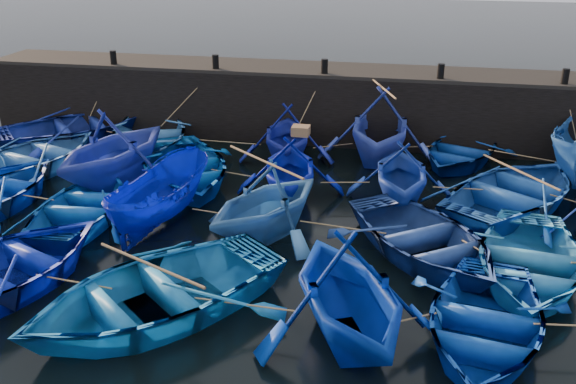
# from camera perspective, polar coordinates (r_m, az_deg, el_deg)

# --- Properties ---
(ground) EXTENTS (120.00, 120.00, 0.00)m
(ground) POSITION_cam_1_polar(r_m,az_deg,el_deg) (15.10, -2.45, -7.07)
(ground) COLOR black
(ground) RESTS_ON ground
(quay_wall) EXTENTS (26.00, 2.50, 2.50)m
(quay_wall) POSITION_cam_1_polar(r_m,az_deg,el_deg) (24.24, 3.49, 7.77)
(quay_wall) COLOR black
(quay_wall) RESTS_ON ground
(quay_top) EXTENTS (26.00, 2.50, 0.12)m
(quay_top) POSITION_cam_1_polar(r_m,az_deg,el_deg) (23.94, 3.57, 10.80)
(quay_top) COLOR black
(quay_top) RESTS_ON quay_wall
(bollard_0) EXTENTS (0.24, 0.24, 0.50)m
(bollard_0) POSITION_cam_1_polar(r_m,az_deg,el_deg) (25.40, -15.27, 11.47)
(bollard_0) COLOR black
(bollard_0) RESTS_ON quay_top
(bollard_1) EXTENTS (0.24, 0.24, 0.50)m
(bollard_1) POSITION_cam_1_polar(r_m,az_deg,el_deg) (23.90, -6.46, 11.44)
(bollard_1) COLOR black
(bollard_1) RESTS_ON quay_top
(bollard_2) EXTENTS (0.24, 0.24, 0.50)m
(bollard_2) POSITION_cam_1_polar(r_m,az_deg,el_deg) (23.00, 3.26, 11.10)
(bollard_2) COLOR black
(bollard_2) RESTS_ON quay_top
(bollard_3) EXTENTS (0.24, 0.24, 0.50)m
(bollard_3) POSITION_cam_1_polar(r_m,az_deg,el_deg) (22.78, 13.42, 10.41)
(bollard_3) COLOR black
(bollard_3) RESTS_ON quay_top
(bollard_4) EXTENTS (0.24, 0.24, 0.50)m
(bollard_4) POSITION_cam_1_polar(r_m,az_deg,el_deg) (23.26, 23.42, 9.42)
(bollard_4) COLOR black
(bollard_4) RESTS_ON quay_top
(boat_0) EXTENTS (6.86, 6.71, 1.16)m
(boat_0) POSITION_cam_1_polar(r_m,az_deg,el_deg) (25.01, -18.55, 5.50)
(boat_0) COLOR navy
(boat_0) RESTS_ON ground
(boat_1) EXTENTS (5.66, 6.59, 1.15)m
(boat_1) POSITION_cam_1_polar(r_m,az_deg,el_deg) (23.31, -12.35, 4.93)
(boat_1) COLOR blue
(boat_1) RESTS_ON ground
(boat_2) EXTENTS (3.89, 4.30, 1.98)m
(boat_2) POSITION_cam_1_polar(r_m,az_deg,el_deg) (21.59, -0.11, 5.20)
(boat_2) COLOR navy
(boat_2) RESTS_ON ground
(boat_3) EXTENTS (4.20, 4.85, 2.52)m
(boat_3) POSITION_cam_1_polar(r_m,az_deg,el_deg) (21.83, 8.18, 5.90)
(boat_3) COLOR blue
(boat_3) RESTS_ON ground
(boat_4) EXTENTS (4.53, 5.23, 0.91)m
(boat_4) POSITION_cam_1_polar(r_m,az_deg,el_deg) (22.35, 15.06, 3.57)
(boat_4) COLOR navy
(boat_4) RESTS_ON ground
(boat_6) EXTENTS (5.13, 6.07, 1.07)m
(boat_6) POSITION_cam_1_polar(r_m,az_deg,el_deg) (22.40, -21.65, 2.98)
(boat_6) COLOR #2A5FA9
(boat_6) RESTS_ON ground
(boat_7) EXTENTS (5.08, 5.54, 2.46)m
(boat_7) POSITION_cam_1_polar(r_m,az_deg,el_deg) (20.23, -15.23, 3.87)
(boat_7) COLOR #2335A1
(boat_7) RESTS_ON ground
(boat_8) EXTENTS (6.08, 6.64, 1.13)m
(boat_8) POSITION_cam_1_polar(r_m,az_deg,el_deg) (20.06, -9.27, 2.20)
(boat_8) COLOR #034DA2
(boat_8) RESTS_ON ground
(boat_9) EXTENTS (3.88, 4.28, 1.95)m
(boat_9) POSITION_cam_1_polar(r_m,az_deg,el_deg) (18.65, 0.21, 2.27)
(boat_9) COLOR #0314A7
(boat_9) RESTS_ON ground
(boat_10) EXTENTS (3.48, 3.94, 1.93)m
(boat_10) POSITION_cam_1_polar(r_m,az_deg,el_deg) (18.63, 10.09, 1.84)
(boat_10) COLOR #17379A
(boat_10) RESTS_ON ground
(boat_11) EXTENTS (6.37, 6.76, 1.14)m
(boat_11) POSITION_cam_1_polar(r_m,az_deg,el_deg) (19.08, 19.64, 0.05)
(boat_11) COLOR #174A9D
(boat_11) RESTS_ON ground
(boat_14) EXTENTS (3.50, 4.70, 0.94)m
(boat_14) POSITION_cam_1_polar(r_m,az_deg,el_deg) (18.18, -17.66, -1.16)
(boat_14) COLOR #09489B
(boat_14) RESTS_ON ground
(boat_15) EXTENTS (2.32, 4.39, 1.61)m
(boat_15) POSITION_cam_1_polar(r_m,az_deg,el_deg) (17.32, -11.35, -0.47)
(boat_15) COLOR #03129F
(boat_15) RESTS_ON ground
(boat_16) EXTENTS (4.84, 5.05, 2.06)m
(boat_16) POSITION_cam_1_polar(r_m,az_deg,el_deg) (16.22, -2.02, -0.79)
(boat_16) COLOR #2C63A9
(boat_16) RESTS_ON ground
(boat_17) EXTENTS (5.82, 6.13, 1.03)m
(boat_17) POSITION_cam_1_polar(r_m,az_deg,el_deg) (15.80, 11.97, -4.03)
(boat_17) COLOR navy
(boat_17) RESTS_ON ground
(boat_18) EXTENTS (4.13, 5.34, 1.02)m
(boat_18) POSITION_cam_1_polar(r_m,az_deg,el_deg) (15.49, 20.61, -5.69)
(boat_18) COLOR blue
(boat_18) RESTS_ON ground
(boat_22) EXTENTS (6.80, 6.99, 1.18)m
(boat_22) POSITION_cam_1_polar(r_m,az_deg,el_deg) (13.49, -11.94, -8.65)
(boat_22) COLOR #1264AA
(boat_22) RESTS_ON ground
(boat_23) EXTENTS (5.17, 5.45, 2.25)m
(boat_23) POSITION_cam_1_polar(r_m,az_deg,el_deg) (12.24, 5.34, -8.78)
(boat_23) COLOR #002796
(boat_23) RESTS_ON ground
(boat_24) EXTENTS (4.01, 5.10, 0.96)m
(boat_24) POSITION_cam_1_polar(r_m,az_deg,el_deg) (13.06, 17.03, -10.94)
(boat_24) COLOR navy
(boat_24) RESTS_ON ground
(wooden_crate) EXTENTS (0.49, 0.43, 0.27)m
(wooden_crate) POSITION_cam_1_polar(r_m,az_deg,el_deg) (18.24, 1.14, 5.48)
(wooden_crate) COLOR brown
(wooden_crate) RESTS_ON boat_9
(mooring_ropes) EXTENTS (17.76, 11.99, 2.10)m
(mooring_ropes) POSITION_cam_1_polar(r_m,az_deg,el_deg) (19.03, 1.54, 2.34)
(mooring_ropes) COLOR tan
(mooring_ropes) RESTS_ON ground
(loose_oars) EXTENTS (10.17, 12.50, 1.44)m
(loose_oars) POSITION_cam_1_polar(r_m,az_deg,el_deg) (16.92, 5.24, 2.79)
(loose_oars) COLOR #99724C
(loose_oars) RESTS_ON ground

